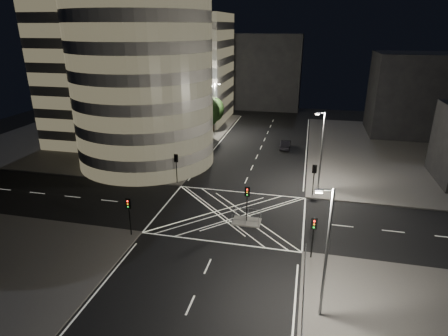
% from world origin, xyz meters
% --- Properties ---
extents(ground, '(120.00, 120.00, 0.00)m').
position_xyz_m(ground, '(0.00, 0.00, 0.00)').
color(ground, black).
rests_on(ground, ground).
extents(sidewalk_far_left, '(42.00, 42.00, 0.15)m').
position_xyz_m(sidewalk_far_left, '(-29.00, 27.00, 0.07)').
color(sidewalk_far_left, '#565350').
rests_on(sidewalk_far_left, ground).
extents(sidewalk_far_right, '(42.00, 42.00, 0.15)m').
position_xyz_m(sidewalk_far_right, '(29.00, 27.00, 0.07)').
color(sidewalk_far_right, '#565350').
rests_on(sidewalk_far_right, ground).
extents(central_island, '(3.00, 2.00, 0.15)m').
position_xyz_m(central_island, '(2.00, -1.50, 0.07)').
color(central_island, slate).
rests_on(central_island, ground).
extents(office_tower_curved, '(30.00, 29.00, 27.20)m').
position_xyz_m(office_tower_curved, '(-20.74, 18.74, 12.65)').
color(office_tower_curved, gray).
rests_on(office_tower_curved, sidewalk_far_left).
extents(office_block_rear, '(24.00, 16.00, 22.00)m').
position_xyz_m(office_block_rear, '(-22.00, 42.00, 11.15)').
color(office_block_rear, gray).
rests_on(office_block_rear, sidewalk_far_left).
extents(building_right_far, '(14.00, 12.00, 15.00)m').
position_xyz_m(building_right_far, '(26.00, 40.00, 7.65)').
color(building_right_far, black).
rests_on(building_right_far, sidewalk_far_right).
extents(building_far_end, '(18.00, 8.00, 18.00)m').
position_xyz_m(building_far_end, '(-4.00, 58.00, 9.00)').
color(building_far_end, black).
rests_on(building_far_end, ground).
extents(tree_a, '(4.35, 4.35, 6.61)m').
position_xyz_m(tree_a, '(-10.50, 9.00, 4.25)').
color(tree_a, black).
rests_on(tree_a, sidewalk_far_left).
extents(tree_b, '(4.89, 4.89, 7.71)m').
position_xyz_m(tree_b, '(-10.50, 15.00, 5.04)').
color(tree_b, black).
rests_on(tree_b, sidewalk_far_left).
extents(tree_c, '(4.62, 4.62, 7.27)m').
position_xyz_m(tree_c, '(-10.50, 21.00, 4.76)').
color(tree_c, black).
rests_on(tree_c, sidewalk_far_left).
extents(tree_d, '(5.27, 5.27, 8.34)m').
position_xyz_m(tree_d, '(-10.50, 27.00, 5.45)').
color(tree_d, black).
rests_on(tree_d, sidewalk_far_left).
extents(tree_e, '(4.18, 4.18, 6.75)m').
position_xyz_m(tree_e, '(-10.50, 33.00, 4.49)').
color(tree_e, black).
rests_on(tree_e, sidewalk_far_left).
extents(traffic_signal_fl, '(0.55, 0.22, 4.00)m').
position_xyz_m(traffic_signal_fl, '(-8.80, 6.80, 2.91)').
color(traffic_signal_fl, black).
rests_on(traffic_signal_fl, sidewalk_far_left).
extents(traffic_signal_nl, '(0.55, 0.22, 4.00)m').
position_xyz_m(traffic_signal_nl, '(-8.80, -6.80, 2.91)').
color(traffic_signal_nl, black).
rests_on(traffic_signal_nl, sidewalk_near_left).
extents(traffic_signal_fr, '(0.55, 0.22, 4.00)m').
position_xyz_m(traffic_signal_fr, '(8.80, 6.80, 2.91)').
color(traffic_signal_fr, black).
rests_on(traffic_signal_fr, sidewalk_far_right).
extents(traffic_signal_nr, '(0.55, 0.22, 4.00)m').
position_xyz_m(traffic_signal_nr, '(8.80, -6.80, 2.91)').
color(traffic_signal_nr, black).
rests_on(traffic_signal_nr, sidewalk_near_right).
extents(traffic_signal_island, '(0.55, 0.22, 4.00)m').
position_xyz_m(traffic_signal_island, '(2.00, -1.50, 2.91)').
color(traffic_signal_island, black).
rests_on(traffic_signal_island, central_island).
extents(street_lamp_left_near, '(1.25, 0.25, 10.00)m').
position_xyz_m(street_lamp_left_near, '(-9.44, 12.00, 5.54)').
color(street_lamp_left_near, slate).
rests_on(street_lamp_left_near, sidewalk_far_left).
extents(street_lamp_left_far, '(1.25, 0.25, 10.00)m').
position_xyz_m(street_lamp_left_far, '(-9.44, 30.00, 5.54)').
color(street_lamp_left_far, slate).
rests_on(street_lamp_left_far, sidewalk_far_left).
extents(street_lamp_right_far, '(1.25, 0.25, 10.00)m').
position_xyz_m(street_lamp_right_far, '(9.44, 9.00, 5.54)').
color(street_lamp_right_far, slate).
rests_on(street_lamp_right_far, sidewalk_far_right).
extents(street_lamp_right_near, '(1.25, 0.25, 10.00)m').
position_xyz_m(street_lamp_right_near, '(9.44, -14.00, 5.54)').
color(street_lamp_right_near, slate).
rests_on(street_lamp_right_near, sidewalk_near_right).
extents(railing_near_right, '(0.06, 11.70, 1.10)m').
position_xyz_m(railing_near_right, '(8.30, -12.15, 0.70)').
color(railing_near_right, slate).
rests_on(railing_near_right, sidewalk_near_right).
extents(railing_island_south, '(2.80, 0.06, 1.10)m').
position_xyz_m(railing_island_south, '(2.00, -2.40, 0.70)').
color(railing_island_south, slate).
rests_on(railing_island_south, central_island).
extents(railing_island_north, '(2.80, 0.06, 1.10)m').
position_xyz_m(railing_island_north, '(2.00, -0.60, 0.70)').
color(railing_island_north, slate).
rests_on(railing_island_north, central_island).
extents(sedan, '(1.63, 4.56, 1.50)m').
position_xyz_m(sedan, '(4.15, 25.35, 0.75)').
color(sedan, black).
rests_on(sedan, ground).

